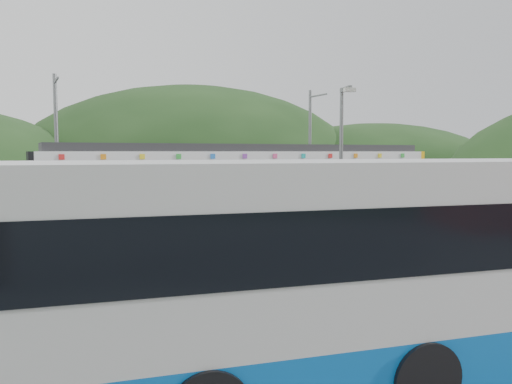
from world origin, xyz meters
name	(u,v)px	position (x,y,z in m)	size (l,w,h in m)	color
ground	(275,240)	(0.00, 0.00, 0.00)	(120.00, 120.00, 0.00)	#4C4C4F
hills	(330,215)	(6.19, 5.29, 0.00)	(146.00, 149.00, 26.00)	#1E3D19
platform	(239,225)	(0.00, 3.30, 0.15)	(26.00, 3.20, 0.30)	#9E9E99
yellow_line	(252,226)	(0.00, 2.00, 0.30)	(26.00, 0.10, 0.01)	yellow
train	(251,178)	(1.86, 6.00, 2.06)	(20.44, 3.01, 3.74)	black
catenary_mast_west	(57,146)	(-7.00, 8.56, 3.65)	(0.18, 1.80, 7.00)	slate
catenary_mast_east	(310,147)	(7.00, 8.56, 3.65)	(0.18, 1.80, 7.00)	slate
bus	(287,278)	(-5.49, -10.49, 1.57)	(12.22, 4.72, 3.25)	blue
lamp_post	(343,156)	(0.69, -3.35, 3.26)	(0.41, 1.02, 5.44)	slate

